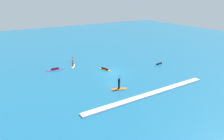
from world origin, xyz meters
The scene contains 8 objects.
ground_plane centered at (0.00, 0.00, 0.00)m, with size 120.00×120.00×0.00m, color #1E6B93.
surfer_on_white_board centered at (-4.64, 6.99, 0.15)m, with size 1.90×3.07×0.45m.
surfer_on_yellow_board centered at (-0.36, 1.85, 0.14)m, with size 1.47×2.70×0.40m.
surfer_on_blue_board centered at (10.32, -1.09, 0.15)m, with size 2.73×1.01×0.39m.
surfer_on_orange_board centered at (-2.64, -6.27, 0.46)m, with size 2.71×1.55×2.34m.
surfer_on_purple_board centered at (-8.25, 6.70, 0.14)m, with size 3.29×0.82×0.42m.
marker_buoy centered at (-3.58, 9.70, 0.18)m, with size 0.45×0.45×1.24m.
wave_crest centered at (0.00, -9.95, 0.09)m, with size 20.40×0.90×0.18m, color white.
Camera 1 is at (-17.37, -28.39, 12.86)m, focal length 32.25 mm.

